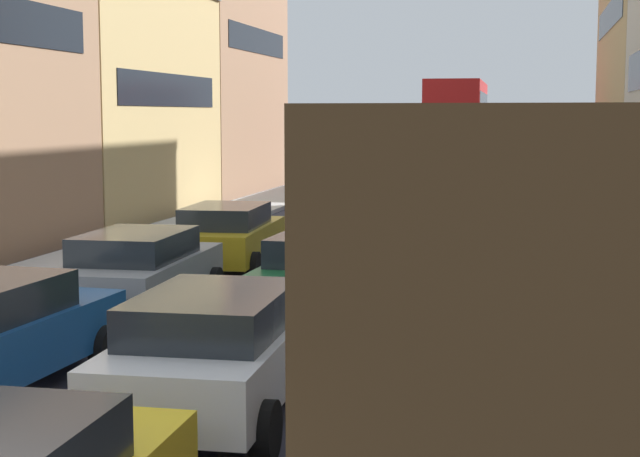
{
  "coord_description": "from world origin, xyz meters",
  "views": [
    {
      "loc": [
        3.44,
        -4.06,
        3.53
      ],
      "look_at": [
        0.0,
        12.0,
        1.6
      ],
      "focal_mm": 54.92,
      "sensor_mm": 36.0,
      "label": 1
    }
  ],
  "objects_px": {
    "sedan_centre_lane_second": "(217,348)",
    "sedan_left_lane_third": "(139,270)",
    "removalist_box_truck": "(558,311)",
    "bus_far_queue_secondary": "(457,128)",
    "sedan_centre_lane_fifth": "(401,214)",
    "sedan_right_lane_behind_truck": "(535,297)",
    "sedan_left_lane_fourth": "(228,235)",
    "hatchback_centre_lane_third": "(328,272)",
    "bus_mid_queue_primary": "(531,163)",
    "coupe_centre_lane_fourth": "(376,236)"
  },
  "relations": [
    {
      "from": "sedan_centre_lane_second",
      "to": "sedan_left_lane_third",
      "type": "xyz_separation_m",
      "value": [
        -3.15,
        5.24,
        0.0
      ]
    },
    {
      "from": "removalist_box_truck",
      "to": "bus_far_queue_secondary",
      "type": "bearing_deg",
      "value": 7.7
    },
    {
      "from": "sedan_centre_lane_fifth",
      "to": "removalist_box_truck",
      "type": "bearing_deg",
      "value": -168.34
    },
    {
      "from": "sedan_centre_lane_fifth",
      "to": "sedan_right_lane_behind_truck",
      "type": "bearing_deg",
      "value": -162.61
    },
    {
      "from": "sedan_centre_lane_second",
      "to": "sedan_centre_lane_fifth",
      "type": "height_order",
      "value": "same"
    },
    {
      "from": "sedan_left_lane_fourth",
      "to": "bus_far_queue_secondary",
      "type": "xyz_separation_m",
      "value": [
        3.14,
        27.55,
        2.03
      ]
    },
    {
      "from": "hatchback_centre_lane_third",
      "to": "bus_far_queue_secondary",
      "type": "bearing_deg",
      "value": 2.24
    },
    {
      "from": "sedan_left_lane_third",
      "to": "bus_far_queue_secondary",
      "type": "bearing_deg",
      "value": -7.39
    },
    {
      "from": "sedan_left_lane_third",
      "to": "bus_far_queue_secondary",
      "type": "relative_size",
      "value": 0.41
    },
    {
      "from": "sedan_right_lane_behind_truck",
      "to": "bus_mid_queue_primary",
      "type": "distance_m",
      "value": 21.06
    },
    {
      "from": "removalist_box_truck",
      "to": "coupe_centre_lane_fourth",
      "type": "distance_m",
      "value": 14.24
    },
    {
      "from": "sedan_centre_lane_second",
      "to": "bus_far_queue_secondary",
      "type": "distance_m",
      "value": 37.91
    },
    {
      "from": "removalist_box_truck",
      "to": "hatchback_centre_lane_third",
      "type": "height_order",
      "value": "removalist_box_truck"
    },
    {
      "from": "sedan_right_lane_behind_truck",
      "to": "bus_far_queue_secondary",
      "type": "xyz_separation_m",
      "value": [
        -3.64,
        33.76,
        2.03
      ]
    },
    {
      "from": "sedan_centre_lane_fifth",
      "to": "bus_mid_queue_primary",
      "type": "relative_size",
      "value": 0.41
    },
    {
      "from": "sedan_right_lane_behind_truck",
      "to": "bus_far_queue_secondary",
      "type": "distance_m",
      "value": 34.02
    },
    {
      "from": "sedan_centre_lane_second",
      "to": "bus_mid_queue_primary",
      "type": "relative_size",
      "value": 0.41
    },
    {
      "from": "removalist_box_truck",
      "to": "sedan_right_lane_behind_truck",
      "type": "distance_m",
      "value": 7.01
    },
    {
      "from": "sedan_left_lane_fourth",
      "to": "sedan_centre_lane_fifth",
      "type": "relative_size",
      "value": 1.02
    },
    {
      "from": "bus_far_queue_secondary",
      "to": "bus_mid_queue_primary",
      "type": "bearing_deg",
      "value": -164.98
    },
    {
      "from": "sedan_centre_lane_fifth",
      "to": "bus_far_queue_secondary",
      "type": "height_order",
      "value": "bus_far_queue_secondary"
    },
    {
      "from": "sedan_centre_lane_second",
      "to": "sedan_right_lane_behind_truck",
      "type": "bearing_deg",
      "value": -43.55
    },
    {
      "from": "sedan_right_lane_behind_truck",
      "to": "bus_mid_queue_primary",
      "type": "xyz_separation_m",
      "value": [
        -0.07,
        21.04,
        0.96
      ]
    },
    {
      "from": "sedan_left_lane_third",
      "to": "sedan_right_lane_behind_truck",
      "type": "height_order",
      "value": "same"
    },
    {
      "from": "hatchback_centre_lane_third",
      "to": "sedan_right_lane_behind_truck",
      "type": "bearing_deg",
      "value": -113.17
    },
    {
      "from": "sedan_centre_lane_fifth",
      "to": "sedan_right_lane_behind_truck",
      "type": "relative_size",
      "value": 1.0
    },
    {
      "from": "removalist_box_truck",
      "to": "sedan_left_lane_fourth",
      "type": "height_order",
      "value": "removalist_box_truck"
    },
    {
      "from": "sedan_centre_lane_fifth",
      "to": "sedan_centre_lane_second",
      "type": "bearing_deg",
      "value": -179.86
    },
    {
      "from": "sedan_left_lane_fourth",
      "to": "sedan_right_lane_behind_truck",
      "type": "relative_size",
      "value": 1.01
    },
    {
      "from": "sedan_left_lane_third",
      "to": "sedan_centre_lane_second",
      "type": "bearing_deg",
      "value": -150.8
    },
    {
      "from": "coupe_centre_lane_fourth",
      "to": "sedan_left_lane_fourth",
      "type": "distance_m",
      "value": 3.35
    },
    {
      "from": "coupe_centre_lane_fourth",
      "to": "sedan_right_lane_behind_truck",
      "type": "relative_size",
      "value": 1.0
    },
    {
      "from": "sedan_centre_lane_second",
      "to": "sedan_right_lane_behind_truck",
      "type": "xyz_separation_m",
      "value": [
        3.67,
        4.09,
        0.0
      ]
    },
    {
      "from": "sedan_centre_lane_second",
      "to": "bus_far_queue_secondary",
      "type": "height_order",
      "value": "bus_far_queue_secondary"
    },
    {
      "from": "sedan_centre_lane_second",
      "to": "sedan_centre_lane_fifth",
      "type": "relative_size",
      "value": 1.01
    },
    {
      "from": "removalist_box_truck",
      "to": "bus_far_queue_secondary",
      "type": "relative_size",
      "value": 0.74
    },
    {
      "from": "sedan_centre_lane_fifth",
      "to": "sedan_left_lane_third",
      "type": "bearing_deg",
      "value": 163.43
    },
    {
      "from": "sedan_centre_lane_second",
      "to": "sedan_left_lane_fourth",
      "type": "xyz_separation_m",
      "value": [
        -3.11,
        10.3,
        0.0
      ]
    },
    {
      "from": "sedan_centre_lane_fifth",
      "to": "sedan_right_lane_behind_truck",
      "type": "height_order",
      "value": "same"
    },
    {
      "from": "bus_far_queue_secondary",
      "to": "removalist_box_truck",
      "type": "bearing_deg",
      "value": -175.36
    },
    {
      "from": "sedan_right_lane_behind_truck",
      "to": "bus_far_queue_secondary",
      "type": "relative_size",
      "value": 0.41
    },
    {
      "from": "sedan_centre_lane_fifth",
      "to": "bus_far_queue_secondary",
      "type": "bearing_deg",
      "value": 0.71
    },
    {
      "from": "coupe_centre_lane_fourth",
      "to": "sedan_left_lane_third",
      "type": "bearing_deg",
      "value": 150.33
    },
    {
      "from": "hatchback_centre_lane_third",
      "to": "bus_far_queue_secondary",
      "type": "relative_size",
      "value": 0.41
    },
    {
      "from": "sedan_left_lane_third",
      "to": "bus_mid_queue_primary",
      "type": "distance_m",
      "value": 21.02
    },
    {
      "from": "removalist_box_truck",
      "to": "sedan_left_lane_third",
      "type": "distance_m",
      "value": 10.7
    },
    {
      "from": "removalist_box_truck",
      "to": "coupe_centre_lane_fourth",
      "type": "bearing_deg",
      "value": 17.12
    },
    {
      "from": "sedan_left_lane_fourth",
      "to": "bus_far_queue_secondary",
      "type": "distance_m",
      "value": 27.81
    },
    {
      "from": "removalist_box_truck",
      "to": "bus_mid_queue_primary",
      "type": "relative_size",
      "value": 0.74
    },
    {
      "from": "bus_far_queue_secondary",
      "to": "hatchback_centre_lane_third",
      "type": "bearing_deg",
      "value": 179.58
    }
  ]
}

